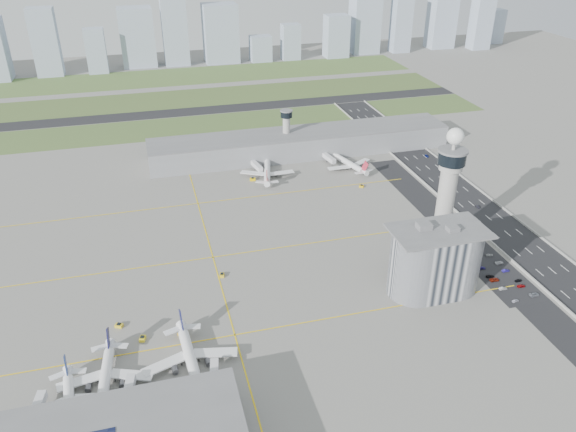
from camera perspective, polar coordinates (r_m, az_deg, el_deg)
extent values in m
plane|color=gray|center=(263.80, 2.00, -6.40)|extent=(1000.00, 1000.00, 0.00)
cube|color=#3B5528|center=(458.88, -8.75, 9.09)|extent=(480.00, 50.00, 0.08)
cube|color=#425327|center=(529.91, -9.83, 11.69)|extent=(480.00, 60.00, 0.08)
cube|color=#546F34|center=(606.73, -10.71, 13.77)|extent=(480.00, 70.00, 0.08)
cube|color=black|center=(493.77, -9.32, 10.47)|extent=(480.00, 22.00, 0.10)
cube|color=black|center=(312.72, 22.62, -2.73)|extent=(28.00, 500.00, 0.10)
cube|color=#9E9E99|center=(304.60, 20.52, -3.04)|extent=(0.60, 500.00, 1.20)
cube|color=#9E9E99|center=(320.73, 24.65, -2.26)|extent=(0.60, 500.00, 1.20)
cube|color=black|center=(292.23, 19.79, -4.45)|extent=(18.00, 260.00, 0.08)
cube|color=black|center=(283.24, 20.75, -5.78)|extent=(20.00, 44.00, 0.10)
cube|color=yellow|center=(233.52, -5.43, -11.95)|extent=(260.00, 0.60, 0.01)
cube|color=yellow|center=(281.46, -7.64, -4.18)|extent=(260.00, 0.60, 0.01)
cube|color=yellow|center=(333.33, -9.15, 1.26)|extent=(260.00, 0.60, 0.01)
cube|color=yellow|center=(281.46, -7.64, -4.18)|extent=(0.60, 260.00, 0.01)
cylinder|color=#ADAAA5|center=(284.27, 15.62, 0.89)|extent=(8.40, 8.40, 48.00)
cylinder|color=#ADAAA5|center=(275.09, 16.22, 4.94)|extent=(11.00, 11.00, 4.00)
cylinder|color=black|center=(273.58, 16.33, 5.71)|extent=(13.00, 13.00, 6.00)
cylinder|color=slate|center=(272.30, 16.43, 6.38)|extent=(14.00, 14.00, 1.00)
cylinder|color=#ADAAA5|center=(271.41, 16.51, 6.87)|extent=(1.60, 1.60, 5.00)
sphere|color=white|center=(269.85, 16.64, 7.76)|extent=(8.00, 8.00, 8.00)
cylinder|color=#ADAAA5|center=(393.15, -0.16, 8.23)|extent=(5.00, 5.00, 28.00)
cylinder|color=black|center=(388.15, -0.17, 10.30)|extent=(8.00, 8.00, 4.00)
cylinder|color=slate|center=(387.37, -0.17, 10.65)|extent=(8.60, 8.60, 0.80)
cube|color=#B2B2B7|center=(257.26, 14.70, -4.44)|extent=(18.00, 24.00, 30.00)
cylinder|color=#B2B2B7|center=(253.28, 12.91, -4.77)|extent=(24.00, 24.00, 30.00)
cylinder|color=#B2B2B7|center=(261.48, 16.43, -4.12)|extent=(24.00, 24.00, 30.00)
cube|color=slate|center=(249.41, 15.13, -1.47)|extent=(42.00, 24.00, 0.80)
cube|color=slate|center=(248.12, 13.64, -1.01)|extent=(6.00, 5.00, 3.00)
cube|color=slate|center=(249.72, 16.39, -1.28)|extent=(5.00, 4.00, 2.40)
cube|color=gray|center=(396.21, 1.32, 7.38)|extent=(210.00, 32.00, 15.00)
cube|color=slate|center=(393.41, 1.34, 8.45)|extent=(210.00, 32.00, 0.80)
imported|color=silver|center=(268.60, 22.09, -7.97)|extent=(3.55, 1.88, 1.15)
imported|color=gray|center=(274.39, 21.00, -6.88)|extent=(3.88, 1.35, 1.28)
imported|color=maroon|center=(278.99, 20.24, -6.09)|extent=(4.73, 2.29, 1.30)
imported|color=black|center=(280.94, 19.84, -5.77)|extent=(4.14, 1.91, 1.17)
imported|color=navy|center=(285.52, 19.06, -5.00)|extent=(4.02, 1.99, 1.32)
imported|color=white|center=(290.68, 18.55, -4.28)|extent=(3.74, 1.55, 1.20)
imported|color=gray|center=(275.65, 23.73, -7.31)|extent=(4.74, 2.29, 1.30)
imported|color=maroon|center=(279.30, 22.61, -6.57)|extent=(3.96, 1.70, 1.14)
imported|color=black|center=(282.60, 22.36, -6.07)|extent=(3.53, 1.54, 1.18)
imported|color=navy|center=(287.56, 21.24, -5.19)|extent=(3.69, 1.42, 1.20)
imported|color=silver|center=(292.55, 20.68, -4.46)|extent=(4.33, 2.01, 1.20)
imported|color=#9E9FA0|center=(297.13, 19.79, -3.76)|extent=(3.93, 1.96, 1.10)
imported|color=black|center=(342.31, 18.71, 0.90)|extent=(1.61, 3.75, 1.20)
imported|color=navy|center=(404.93, 13.91, 5.94)|extent=(2.35, 4.24, 1.12)
imported|color=gray|center=(449.29, 8.64, 8.75)|extent=(1.58, 3.46, 1.15)
cube|color=#9EADC1|center=(642.12, -23.42, 15.89)|extent=(25.49, 20.39, 66.89)
cube|color=#9EADC1|center=(637.96, -18.92, 15.59)|extent=(20.04, 16.03, 45.20)
cube|color=#9EADC1|center=(653.95, -15.06, 17.14)|extent=(35.76, 28.61, 61.22)
cube|color=#9EADC1|center=(648.33, -11.48, 18.43)|extent=(26.33, 21.06, 83.39)
cube|color=#9EADC1|center=(656.33, -6.87, 17.95)|extent=(36.96, 29.57, 62.11)
cube|color=#9EADC1|center=(659.03, -2.80, 16.63)|extent=(23.01, 18.41, 27.75)
cube|color=#9EADC1|center=(665.81, 0.27, 17.28)|extent=(20.22, 16.18, 38.97)
cube|color=#9EADC1|center=(679.18, 4.93, 17.75)|extent=(26.14, 20.92, 46.89)
cube|color=#9EADC1|center=(701.19, 7.83, 19.37)|extent=(32.26, 25.81, 81.20)
cube|color=#9EADC1|center=(713.71, 11.43, 18.74)|extent=(21.59, 17.28, 68.75)
cube|color=#9EADC1|center=(749.04, 15.32, 18.57)|extent=(30.25, 24.20, 63.40)
cube|color=#9EADC1|center=(754.05, 19.08, 18.43)|extent=(23.04, 18.43, 71.56)
cube|color=#9EADC1|center=(799.03, 20.13, 17.65)|extent=(22.64, 18.11, 41.06)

